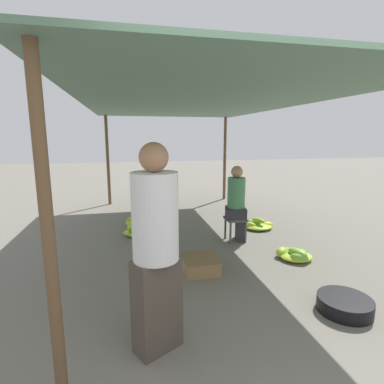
{
  "coord_description": "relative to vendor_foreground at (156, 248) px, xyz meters",
  "views": [
    {
      "loc": [
        -1.13,
        -1.56,
        1.81
      ],
      "look_at": [
        0.0,
        3.6,
        0.81
      ],
      "focal_mm": 28.0,
      "sensor_mm": 36.0,
      "label": 1
    }
  ],
  "objects": [
    {
      "name": "canopy_tarp",
      "position": [
        0.93,
        2.7,
        1.43
      ],
      "size": [
        3.62,
        6.68,
        0.04
      ],
      "primitive_type": "cube",
      "color": "#567A60",
      "rests_on": "canopy_post_front_left"
    },
    {
      "name": "crate_near",
      "position": [
        0.72,
        1.36,
        -0.81
      ],
      "size": [
        0.47,
        0.47,
        0.21
      ],
      "color": "#9E7A4C",
      "rests_on": "ground"
    },
    {
      "name": "canopy_post_back_left",
      "position": [
        -0.68,
        5.84,
        0.25
      ],
      "size": [
        0.08,
        0.08,
        2.32
      ],
      "primitive_type": "cylinder",
      "color": "brown",
      "rests_on": "ground"
    },
    {
      "name": "basin_black",
      "position": [
        1.96,
        0.13,
        -0.84
      ],
      "size": [
        0.55,
        0.55,
        0.15
      ],
      "color": "black",
      "rests_on": "ground"
    },
    {
      "name": "banana_pile_left_0",
      "position": [
        -0.03,
        3.75,
        -0.84
      ],
      "size": [
        0.57,
        0.56,
        0.21
      ],
      "color": "#ADC92D",
      "rests_on": "ground"
    },
    {
      "name": "vendor_seated",
      "position": [
        1.62,
        2.42,
        -0.23
      ],
      "size": [
        0.41,
        0.41,
        1.31
      ],
      "color": "#2D2D33",
      "rests_on": "ground"
    },
    {
      "name": "canopy_post_back_right",
      "position": [
        2.53,
        5.84,
        0.25
      ],
      "size": [
        0.08,
        0.08,
        2.32
      ],
      "primitive_type": "cylinder",
      "color": "brown",
      "rests_on": "ground"
    },
    {
      "name": "banana_pile_right_1",
      "position": [
        2.17,
        1.46,
        -0.84
      ],
      "size": [
        0.54,
        0.56,
        0.19
      ],
      "color": "#7CB636",
      "rests_on": "ground"
    },
    {
      "name": "banana_pile_left_1",
      "position": [
        -0.07,
        3.07,
        -0.84
      ],
      "size": [
        0.52,
        0.57,
        0.22
      ],
      "color": "#84B934",
      "rests_on": "ground"
    },
    {
      "name": "vendor_foreground",
      "position": [
        0.0,
        0.0,
        0.0
      ],
      "size": [
        0.51,
        0.51,
        1.76
      ],
      "color": "#4C4238",
      "rests_on": "ground"
    },
    {
      "name": "canopy_post_front_left",
      "position": [
        -0.68,
        -0.44,
        0.25
      ],
      "size": [
        0.08,
        0.08,
        2.32
      ],
      "primitive_type": "cylinder",
      "color": "brown",
      "rests_on": "ground"
    },
    {
      "name": "stool",
      "position": [
        1.6,
        2.42,
        -0.58
      ],
      "size": [
        0.34,
        0.34,
        0.41
      ],
      "color": "#4C4C4C",
      "rests_on": "ground"
    },
    {
      "name": "banana_pile_right_0",
      "position": [
        2.27,
        2.96,
        -0.85
      ],
      "size": [
        0.69,
        0.47,
        0.22
      ],
      "color": "#A0C42F",
      "rests_on": "ground"
    }
  ]
}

